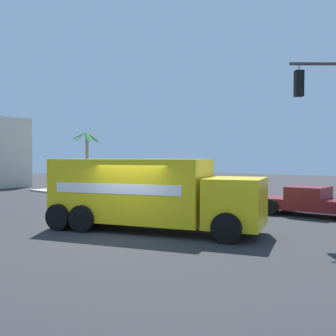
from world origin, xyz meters
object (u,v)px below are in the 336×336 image
object	(u,v)px
delivery_truck	(148,193)
pickup_maroon	(313,201)
palm_tree_far	(87,149)
vending_machine_red	(183,178)

from	to	relation	value
delivery_truck	pickup_maroon	bearing A→B (deg)	-22.23
pickup_maroon	palm_tree_far	bearing A→B (deg)	81.86
vending_machine_red	pickup_maroon	bearing A→B (deg)	-115.92
delivery_truck	pickup_maroon	size ratio (longest dim) A/B	1.58
pickup_maroon	vending_machine_red	bearing A→B (deg)	64.08
palm_tree_far	pickup_maroon	bearing A→B (deg)	-98.14
palm_tree_far	vending_machine_red	bearing A→B (deg)	-67.75
delivery_truck	palm_tree_far	size ratio (longest dim) A/B	1.70
vending_machine_red	palm_tree_far	bearing A→B (deg)	112.25
vending_machine_red	palm_tree_far	size ratio (longest dim) A/B	0.37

